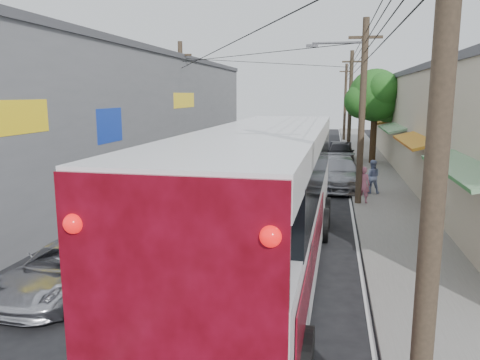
% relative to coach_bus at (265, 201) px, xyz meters
% --- Properties ---
extents(ground, '(120.00, 120.00, 0.00)m').
position_rel_coach_bus_xyz_m(ground, '(-2.29, -4.12, -2.07)').
color(ground, black).
rests_on(ground, ground).
extents(sidewalk, '(3.00, 80.00, 0.12)m').
position_rel_coach_bus_xyz_m(sidewalk, '(4.21, 15.88, -2.01)').
color(sidewalk, slate).
rests_on(sidewalk, ground).
extents(building_right, '(7.09, 40.00, 6.25)m').
position_rel_coach_bus_xyz_m(building_right, '(8.70, 17.88, 1.08)').
color(building_right, '#BBAD95').
rests_on(building_right, ground).
extents(building_left, '(7.20, 36.00, 7.25)m').
position_rel_coach_bus_xyz_m(building_left, '(-10.79, 13.88, 1.58)').
color(building_left, gray).
rests_on(building_left, ground).
extents(utility_poles, '(11.80, 45.28, 8.00)m').
position_rel_coach_bus_xyz_m(utility_poles, '(0.84, 16.21, 2.05)').
color(utility_poles, '#473828').
rests_on(utility_poles, ground).
extents(street_tree, '(4.40, 4.00, 6.60)m').
position_rel_coach_bus_xyz_m(street_tree, '(4.58, 21.90, 2.60)').
color(street_tree, '#3F2B19').
rests_on(street_tree, ground).
extents(coach_bus, '(3.43, 13.97, 4.00)m').
position_rel_coach_bus_xyz_m(coach_bus, '(0.00, 0.00, 0.00)').
color(coach_bus, white).
rests_on(coach_bus, ground).
extents(jeepney, '(2.20, 4.51, 1.23)m').
position_rel_coach_bus_xyz_m(jeepney, '(-4.66, -1.99, -1.46)').
color(jeepney, silver).
rests_on(jeepney, ground).
extents(parked_suv, '(2.32, 5.55, 1.60)m').
position_rel_coach_bus_xyz_m(parked_suv, '(2.10, 12.83, -1.27)').
color(parked_suv, gray).
rests_on(parked_suv, ground).
extents(parked_car_mid, '(2.02, 4.75, 1.60)m').
position_rel_coach_bus_xyz_m(parked_car_mid, '(2.31, 21.65, -1.27)').
color(parked_car_mid, '#232227').
rests_on(parked_car_mid, ground).
extents(parked_car_far, '(1.76, 4.36, 1.41)m').
position_rel_coach_bus_xyz_m(parked_car_far, '(2.31, 22.88, -1.37)').
color(parked_car_far, black).
rests_on(parked_car_far, ground).
extents(pedestrian_near, '(0.68, 0.55, 1.62)m').
position_rel_coach_bus_xyz_m(pedestrian_near, '(3.11, 8.97, -1.14)').
color(pedestrian_near, '#C76988').
rests_on(pedestrian_near, sidewalk).
extents(pedestrian_far, '(0.79, 0.62, 1.63)m').
position_rel_coach_bus_xyz_m(pedestrian_far, '(3.65, 11.15, -1.14)').
color(pedestrian_far, '#8494C0').
rests_on(pedestrian_far, sidewalk).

